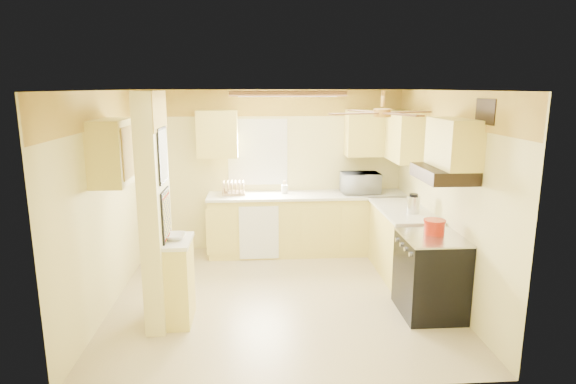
{
  "coord_description": "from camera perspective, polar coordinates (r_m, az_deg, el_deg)",
  "views": [
    {
      "loc": [
        -0.29,
        -5.54,
        2.53
      ],
      "look_at": [
        0.12,
        0.35,
        1.25
      ],
      "focal_mm": 30.0,
      "sensor_mm": 36.0,
      "label": 1
    }
  ],
  "objects": [
    {
      "name": "wall_right",
      "position": [
        6.13,
        18.1,
        -0.4
      ],
      "size": [
        0.0,
        3.8,
        3.8
      ],
      "primitive_type": "plane",
      "rotation": [
        1.57,
        0.0,
        -1.57
      ],
      "color": "#E7DA8D",
      "rests_on": "floor"
    },
    {
      "name": "poster_menu",
      "position": [
        5.12,
        -14.63,
        4.24
      ],
      "size": [
        0.02,
        0.42,
        0.57
      ],
      "color": "black",
      "rests_on": "partition_column"
    },
    {
      "name": "countertop_back",
      "position": [
        7.35,
        2.33,
        -0.38
      ],
      "size": [
        3.04,
        0.64,
        0.04
      ],
      "primitive_type": "cube",
      "color": "white",
      "rests_on": "lower_cabinets_back"
    },
    {
      "name": "upper_cab_over_stove",
      "position": [
        5.45,
        19.01,
        5.49
      ],
      "size": [
        0.35,
        0.76,
        0.52
      ],
      "primitive_type": "cube",
      "color": "#DBC760",
      "rests_on": "wall_right"
    },
    {
      "name": "dishwasher_panel",
      "position": [
        7.14,
        -3.46,
        -4.84
      ],
      "size": [
        0.58,
        0.02,
        0.8
      ],
      "primitive_type": "cube",
      "color": "white",
      "rests_on": "lower_cabinets_back"
    },
    {
      "name": "ledge_top",
      "position": [
        5.31,
        -12.93,
        -5.71
      ],
      "size": [
        0.28,
        0.58,
        0.04
      ],
      "primitive_type": "cube",
      "color": "white",
      "rests_on": "partition_ledge"
    },
    {
      "name": "countertop_right",
      "position": [
        6.65,
        13.52,
        -2.09
      ],
      "size": [
        0.64,
        1.44,
        0.04
      ],
      "primitive_type": "cube",
      "color": "white",
      "rests_on": "lower_cabinets_right"
    },
    {
      "name": "ceiling_fan",
      "position": [
        5.01,
        11.12,
        9.25
      ],
      "size": [
        1.15,
        1.15,
        0.26
      ],
      "color": "gold",
      "rests_on": "ceiling"
    },
    {
      "name": "kettle",
      "position": [
        6.41,
        14.63,
        -1.39
      ],
      "size": [
        0.17,
        0.17,
        0.26
      ],
      "color": "silver",
      "rests_on": "countertop_right"
    },
    {
      "name": "upper_cab_back_left",
      "position": [
        7.32,
        -8.37,
        6.82
      ],
      "size": [
        0.6,
        0.35,
        0.7
      ],
      "primitive_type": "cube",
      "color": "#DBC760",
      "rests_on": "wall_back"
    },
    {
      "name": "upper_cab_left_wall",
      "position": [
        5.55,
        -20.04,
        4.49
      ],
      "size": [
        0.35,
        0.75,
        0.7
      ],
      "primitive_type": "cube",
      "color": "#DBC760",
      "rests_on": "wall_left"
    },
    {
      "name": "wall_back",
      "position": [
        7.55,
        -1.68,
        2.52
      ],
      "size": [
        4.0,
        0.0,
        4.0
      ],
      "primitive_type": "plane",
      "rotation": [
        1.57,
        0.0,
        0.0
      ],
      "color": "#E7DA8D",
      "rests_on": "floor"
    },
    {
      "name": "range_hood",
      "position": [
        5.46,
        17.95,
        2.08
      ],
      "size": [
        0.5,
        0.76,
        0.14
      ],
      "primitive_type": "cube",
      "color": "black",
      "rests_on": "upper_cab_over_stove"
    },
    {
      "name": "bowl",
      "position": [
        5.31,
        -13.27,
        -5.15
      ],
      "size": [
        0.26,
        0.26,
        0.06
      ],
      "primitive_type": "imported",
      "rotation": [
        0.0,
        0.0,
        0.07
      ],
      "color": "white",
      "rests_on": "ledge_top"
    },
    {
      "name": "wallpaper_border",
      "position": [
        7.43,
        -1.73,
        10.5
      ],
      "size": [
        4.0,
        0.02,
        0.4
      ],
      "primitive_type": "cube",
      "color": "#FDDE4A",
      "rests_on": "wall_back"
    },
    {
      "name": "partition_column",
      "position": [
        5.26,
        -15.47,
        -2.28
      ],
      "size": [
        0.2,
        0.7,
        2.5
      ],
      "primitive_type": "cube",
      "color": "#E7DA8D",
      "rests_on": "floor"
    },
    {
      "name": "microwave",
      "position": [
        7.46,
        8.58,
        1.08
      ],
      "size": [
        0.58,
        0.41,
        0.32
      ],
      "primitive_type": "imported",
      "rotation": [
        0.0,
        0.0,
        3.18
      ],
      "color": "white",
      "rests_on": "countertop_back"
    },
    {
      "name": "stove",
      "position": [
        5.74,
        16.52,
        -9.38
      ],
      "size": [
        0.68,
        0.77,
        0.92
      ],
      "color": "black",
      "rests_on": "floor"
    },
    {
      "name": "wall_left",
      "position": [
        5.94,
        -20.59,
        -0.98
      ],
      "size": [
        0.0,
        3.8,
        3.8
      ],
      "primitive_type": "plane",
      "rotation": [
        1.57,
        0.0,
        1.57
      ],
      "color": "#E7DA8D",
      "rests_on": "floor"
    },
    {
      "name": "ceiling_light_panel",
      "position": [
        6.05,
        -0.25,
        11.57
      ],
      "size": [
        1.35,
        0.95,
        0.06
      ],
      "color": "brown",
      "rests_on": "ceiling"
    },
    {
      "name": "wall_front",
      "position": [
        3.87,
        0.56,
        -7.07
      ],
      "size": [
        4.0,
        0.0,
        4.0
      ],
      "primitive_type": "plane",
      "rotation": [
        -1.57,
        0.0,
        0.0
      ],
      "color": "#E7DA8D",
      "rests_on": "floor"
    },
    {
      "name": "utensil_crock",
      "position": [
        7.38,
        -0.41,
        0.37
      ],
      "size": [
        0.1,
        0.1,
        0.2
      ],
      "color": "white",
      "rests_on": "countertop_back"
    },
    {
      "name": "poster_nashville",
      "position": [
        5.25,
        -14.24,
        -2.79
      ],
      "size": [
        0.02,
        0.42,
        0.57
      ],
      "color": "black",
      "rests_on": "partition_column"
    },
    {
      "name": "dutch_oven",
      "position": [
        5.67,
        16.95,
        -3.95
      ],
      "size": [
        0.25,
        0.25,
        0.16
      ],
      "color": "#AB1E0C",
      "rests_on": "stove"
    },
    {
      "name": "floor",
      "position": [
        6.1,
        -0.88,
        -12.25
      ],
      "size": [
        4.0,
        4.0,
        0.0
      ],
      "primitive_type": "plane",
      "color": "#C3B287",
      "rests_on": "ground"
    },
    {
      "name": "partition_ledge",
      "position": [
        5.47,
        -12.69,
        -10.4
      ],
      "size": [
        0.25,
        0.55,
        0.9
      ],
      "primitive_type": "cube",
      "color": "#DBC760",
      "rests_on": "floor"
    },
    {
      "name": "vent_grate",
      "position": [
        5.17,
        22.39,
        8.81
      ],
      "size": [
        0.02,
        0.4,
        0.25
      ],
      "primitive_type": "cube",
      "color": "black",
      "rests_on": "wall_right"
    },
    {
      "name": "upper_cab_right",
      "position": [
        7.14,
        13.39,
        6.48
      ],
      "size": [
        0.35,
        1.0,
        0.7
      ],
      "primitive_type": "cube",
      "color": "#DBC760",
      "rests_on": "wall_right"
    },
    {
      "name": "window",
      "position": [
        7.49,
        -3.61,
        4.74
      ],
      "size": [
        0.92,
        0.02,
        1.02
      ],
      "color": "white",
      "rests_on": "wall_back"
    },
    {
      "name": "lower_cabinets_right",
      "position": [
        6.78,
        13.41,
        -5.94
      ],
      "size": [
        0.6,
        1.4,
        0.9
      ],
      "primitive_type": "cube",
      "color": "#DBC760",
      "rests_on": "floor"
    },
    {
      "name": "lower_cabinets_back",
      "position": [
        7.48,
        2.29,
        -3.88
      ],
      "size": [
        3.0,
        0.6,
        0.9
      ],
      "primitive_type": "cube",
      "color": "#DBC760",
      "rests_on": "floor"
    },
    {
      "name": "ceiling",
      "position": [
        5.54,
        -0.97,
        11.96
      ],
      "size": [
        4.0,
        4.0,
        0.0
      ],
      "primitive_type": "plane",
      "rotation": [
        3.14,
        0.0,
        0.0
      ],
      "color": "white",
      "rests_on": "wall_back"
    },
    {
      "name": "dish_rack",
      "position": [
        7.34,
        -6.49,
        0.27
      ],
      "size": [
        0.36,
        0.27,
        0.2
      ],
      "color": "tan",
      "rests_on": "countertop_back"
    },
    {
      "name": "upper_cab_back_right",
      "position": [
        7.52,
        10.31,
        6.9
      ],
      "size": [
        0.9,
        0.35,
        0.7
      ],
      "primitive_type": "cube",
      "color": "#DBC760",
      "rests_on": "wall_back"
    }
  ]
}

